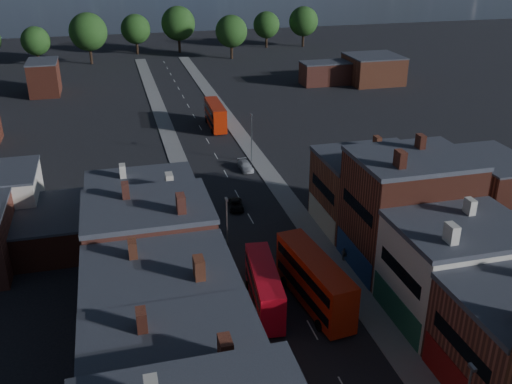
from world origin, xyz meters
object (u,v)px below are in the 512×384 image
bus_1 (314,280)px  car_3 (246,166)px  bus_0 (264,287)px  car_2 (236,205)px  ped_3 (344,254)px  bus_2 (215,115)px

bus_1 → car_3: (1.91, 36.93, -2.25)m
bus_0 → bus_1: (4.97, -0.75, 0.45)m
bus_1 → car_3: bearing=80.1°
car_2 → bus_0: bearing=-89.3°
car_2 → bus_1: bearing=-77.0°
car_2 → car_3: bearing=77.5°
bus_1 → bus_0: bearing=164.5°
car_2 → car_3: (4.61, 13.44, 0.08)m
bus_1 → car_2: bus_1 is taller
bus_1 → car_3: bus_1 is taller
bus_1 → ped_3: bus_1 is taller
bus_0 → car_3: (6.88, 36.18, -1.80)m
bus_0 → car_2: bus_0 is taller
bus_2 → ped_3: bus_2 is taller
bus_0 → bus_2: 59.07m
bus_0 → car_2: 22.93m
car_3 → bus_1: bearing=-94.8°
car_2 → car_3: car_3 is taller
bus_0 → bus_2: (6.39, 58.72, 0.13)m
bus_1 → ped_3: bearing=41.4°
car_2 → ped_3: (8.90, -16.53, 0.32)m
bus_2 → car_2: size_ratio=2.69×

